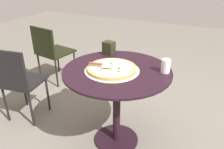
# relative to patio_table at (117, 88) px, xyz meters

# --- Properties ---
(ground_plane) EXTENTS (10.00, 10.00, 0.00)m
(ground_plane) POSITION_rel_patio_table_xyz_m (0.00, 0.00, -0.58)
(ground_plane) COLOR #6B665C
(patio_table) EXTENTS (0.91, 0.91, 0.75)m
(patio_table) POSITION_rel_patio_table_xyz_m (0.00, 0.00, 0.00)
(patio_table) COLOR black
(patio_table) RESTS_ON ground
(pizza_on_tray) EXTENTS (0.45, 0.45, 0.05)m
(pizza_on_tray) POSITION_rel_patio_table_xyz_m (0.03, 0.03, 0.19)
(pizza_on_tray) COLOR silver
(pizza_on_tray) RESTS_ON patio_table
(pizza_server) EXTENTS (0.22, 0.10, 0.02)m
(pizza_server) POSITION_rel_patio_table_xyz_m (0.11, 0.07, 0.23)
(pizza_server) COLOR silver
(pizza_server) RESTS_ON pizza_on_tray
(drinking_cup) EXTENTS (0.07, 0.07, 0.11)m
(drinking_cup) POSITION_rel_patio_table_xyz_m (-0.37, -0.12, 0.23)
(drinking_cup) COLOR silver
(drinking_cup) RESTS_ON patio_table
(napkin_dispenser) EXTENTS (0.11, 0.10, 0.12)m
(napkin_dispenser) POSITION_rel_patio_table_xyz_m (0.22, -0.30, 0.24)
(napkin_dispenser) COLOR black
(napkin_dispenser) RESTS_ON patio_table
(patio_chair_near) EXTENTS (0.42, 0.42, 0.83)m
(patio_chair_near) POSITION_rel_patio_table_xyz_m (1.04, 0.12, -0.09)
(patio_chair_near) COLOR black
(patio_chair_near) RESTS_ON ground
(patio_chair_far) EXTENTS (0.48, 0.48, 0.81)m
(patio_chair_far) POSITION_rel_patio_table_xyz_m (1.33, -0.74, -0.10)
(patio_chair_far) COLOR black
(patio_chair_far) RESTS_ON ground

